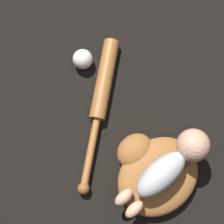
# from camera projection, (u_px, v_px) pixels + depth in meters

# --- Properties ---
(ground_plane) EXTENTS (6.00, 6.00, 0.00)m
(ground_plane) POSITION_uv_depth(u_px,v_px,m) (170.00, 174.00, 1.40)
(ground_plane) COLOR black
(baseball_glove) EXTENTS (0.39, 0.38, 0.09)m
(baseball_glove) POSITION_uv_depth(u_px,v_px,m) (154.00, 172.00, 1.36)
(baseball_glove) COLOR #935B2D
(baseball_glove) RESTS_ON ground
(baby_figure) EXTENTS (0.38, 0.23, 0.12)m
(baby_figure) POSITION_uv_depth(u_px,v_px,m) (173.00, 164.00, 1.27)
(baby_figure) COLOR #B2B2B7
(baby_figure) RESTS_ON baseball_glove
(baseball_bat) EXTENTS (0.59, 0.20, 0.06)m
(baseball_bat) POSITION_uv_depth(u_px,v_px,m) (102.00, 95.00, 1.44)
(baseball_bat) COLOR #9E602D
(baseball_bat) RESTS_ON ground
(baseball) EXTENTS (0.08, 0.08, 0.08)m
(baseball) POSITION_uv_depth(u_px,v_px,m) (83.00, 59.00, 1.46)
(baseball) COLOR white
(baseball) RESTS_ON ground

